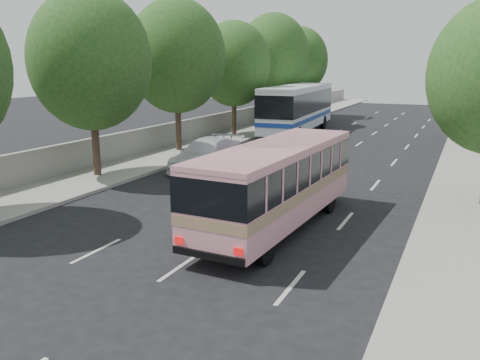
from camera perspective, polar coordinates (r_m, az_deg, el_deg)
The scene contains 15 objects.
ground at distance 16.36m, azimuth -6.10°, elevation -6.62°, with size 120.00×120.00×0.00m, color black.
sidewalk_left at distance 37.46m, azimuth -1.83°, elevation 4.69°, with size 4.00×90.00×0.15m, color #9E998E.
sidewalk_right at distance 33.68m, azimuth 25.12°, elevation 2.50°, with size 4.00×90.00×0.12m, color #9E998E.
low_wall at distance 38.17m, azimuth -4.28°, elevation 6.06°, with size 0.30×90.00×1.50m, color #9E998E.
tree_left_b at distance 25.20m, azimuth -16.43°, elevation 13.26°, with size 5.70×5.70×8.88m.
tree_left_c at distance 31.82m, azimuth -7.09°, elevation 14.06°, with size 6.00×6.00×9.35m.
tree_left_d at distance 38.83m, azimuth -0.62°, elevation 13.22°, with size 5.52×5.52×8.60m.
tree_left_e at distance 46.18m, azimuth 3.83°, elevation 14.14°, with size 6.30×6.30×9.82m.
tree_left_f at distance 53.79m, azimuth 6.72°, elevation 13.45°, with size 5.88×5.88×9.16m.
pink_bus at distance 16.86m, azimuth 4.21°, elevation 0.32°, with size 2.76×9.08×2.86m.
pink_taxi at distance 25.81m, azimuth 3.11°, elevation 2.43°, with size 1.77×4.40×1.50m, color #FF1693.
white_pickup at distance 26.67m, azimuth -3.72°, elevation 2.88°, with size 2.26×5.57×1.62m, color silver.
tour_coach_front at distance 40.35m, azimuth 6.52°, elevation 8.36°, with size 3.45×12.79×3.79m.
tour_coach_rear at distance 45.53m, azimuth 6.95°, elevation 8.68°, with size 2.91×11.92×3.55m.
taxi_roof_sign at distance 25.67m, azimuth 3.14°, elevation 4.27°, with size 0.55×0.18×0.18m, color silver.
Camera 1 is at (7.91, -13.24, 5.46)m, focal length 38.00 mm.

